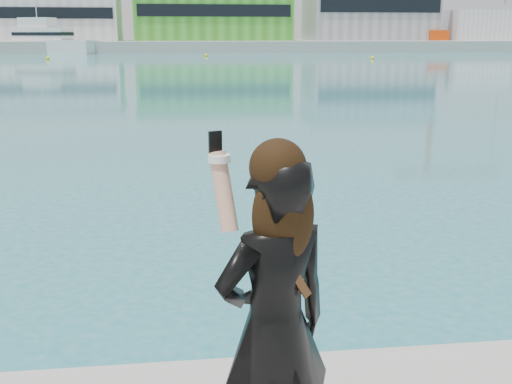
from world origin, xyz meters
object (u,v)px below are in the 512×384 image
motor_yacht (46,40)px  buoy_far (48,60)px  buoy_extra (207,57)px  buoy_near (372,59)px  woman (275,318)px

motor_yacht → buoy_far: (5.37, -29.09, -2.20)m
motor_yacht → buoy_extra: (26.29, -19.84, -2.20)m
motor_yacht → buoy_far: bearing=-57.5°
buoy_near → buoy_extra: bearing=147.3°
buoy_near → woman: bearing=-107.8°
motor_yacht → buoy_extra: bearing=-15.0°
buoy_near → woman: 83.89m
motor_yacht → buoy_extra: motor_yacht is taller
woman → buoy_extra: bearing=-114.7°
motor_yacht → woman: 115.15m
buoy_far → woman: bearing=-79.1°
buoy_far → woman: (16.17, -84.03, 1.73)m
buoy_extra → woman: (-4.75, -93.28, 1.73)m
motor_yacht → buoy_far: motor_yacht is taller
buoy_extra → buoy_near: bearing=-32.7°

